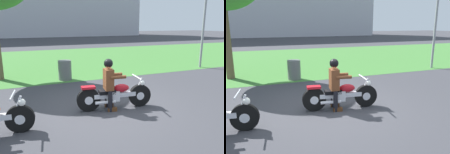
% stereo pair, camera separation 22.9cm
% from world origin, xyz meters
% --- Properties ---
extents(ground, '(120.00, 120.00, 0.00)m').
position_xyz_m(ground, '(0.00, 0.00, 0.00)').
color(ground, '#38383D').
extents(grass_verge, '(60.00, 12.00, 0.01)m').
position_xyz_m(grass_verge, '(0.00, 9.15, 0.00)').
color(grass_verge, '#3D7533').
rests_on(grass_verge, ground).
extents(motorcycle_lead, '(2.08, 0.66, 0.87)m').
position_xyz_m(motorcycle_lead, '(0.30, -0.12, 0.39)').
color(motorcycle_lead, black).
rests_on(motorcycle_lead, ground).
extents(rider_lead, '(0.59, 0.51, 1.39)m').
position_xyz_m(rider_lead, '(0.13, -0.10, 0.81)').
color(rider_lead, black).
rests_on(rider_lead, ground).
extents(trash_can, '(0.54, 0.54, 0.82)m').
position_xyz_m(trash_can, '(-0.29, 3.66, 0.41)').
color(trash_can, '#595E5B').
rests_on(trash_can, ground).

